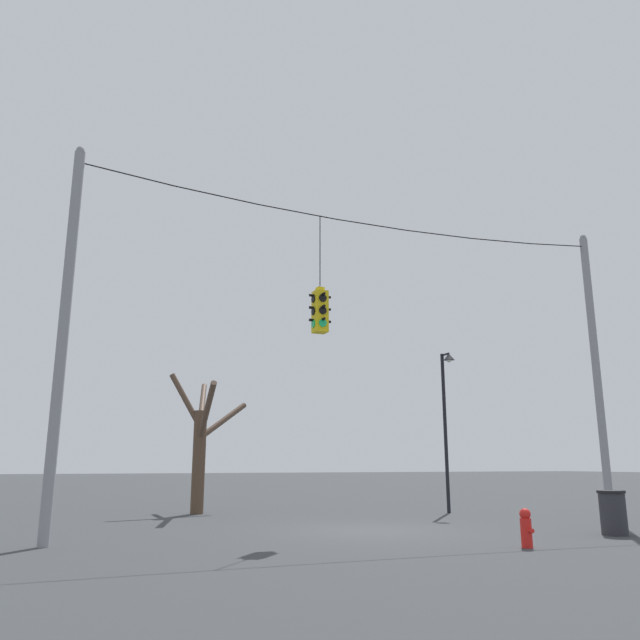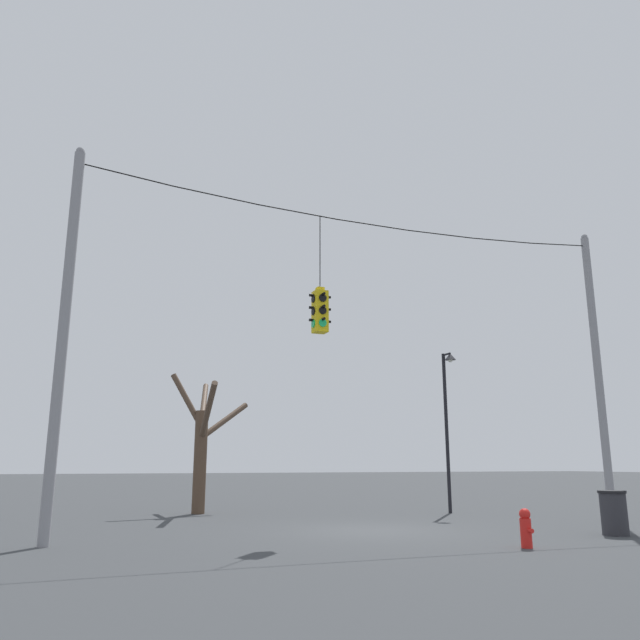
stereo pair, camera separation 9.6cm
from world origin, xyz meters
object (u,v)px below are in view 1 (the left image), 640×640
object	(u,v)px
utility_pole_right	(596,371)
traffic_light_near_right_pole	(320,311)
fire_hydrant	(526,528)
street_lamp	(447,405)
trash_bin	(613,512)
bare_tree	(201,441)
utility_pole_left	(63,333)

from	to	relation	value
utility_pole_right	traffic_light_near_right_pole	bearing A→B (deg)	180.00
fire_hydrant	street_lamp	bearing A→B (deg)	65.78
trash_bin	bare_tree	bearing A→B (deg)	127.42
trash_bin	street_lamp	bearing A→B (deg)	88.37
street_lamp	fire_hydrant	world-z (taller)	street_lamp
utility_pole_left	traffic_light_near_right_pole	xyz separation A→B (m)	(5.95, 0.00, 1.04)
utility_pole_left	trash_bin	distance (m)	13.13
utility_pole_right	bare_tree	size ratio (longest dim) A/B	1.76
bare_tree	fire_hydrant	bearing A→B (deg)	-68.92
traffic_light_near_right_pole	utility_pole_left	bearing A→B (deg)	-180.00
fire_hydrant	trash_bin	size ratio (longest dim) A/B	0.75
street_lamp	trash_bin	xyz separation A→B (m)	(-0.20, -7.00, -3.10)
bare_tree	fire_hydrant	distance (m)	12.05
traffic_light_near_right_pole	bare_tree	size ratio (longest dim) A/B	0.63
utility_pole_right	fire_hydrant	size ratio (longest dim) A/B	11.60
street_lamp	utility_pole_left	bearing A→B (deg)	-160.88
utility_pole_left	utility_pole_right	size ratio (longest dim) A/B	1.00
traffic_light_near_right_pole	trash_bin	xyz separation A→B (m)	(6.32, -2.68, -4.89)
bare_tree	utility_pole_right	bearing A→B (deg)	-35.28
street_lamp	fire_hydrant	size ratio (longest dim) A/B	7.22
utility_pole_left	utility_pole_right	world-z (taller)	same
utility_pole_left	trash_bin	size ratio (longest dim) A/B	8.69
traffic_light_near_right_pole	bare_tree	world-z (taller)	traffic_light_near_right_pole
utility_pole_right	bare_tree	xyz separation A→B (m)	(-10.41, 7.37, -1.97)
traffic_light_near_right_pole	trash_bin	bearing A→B (deg)	-22.98
traffic_light_near_right_pole	trash_bin	size ratio (longest dim) A/B	3.11
bare_tree	fire_hydrant	xyz separation A→B (m)	(4.27, -11.08, -2.00)
street_lamp	traffic_light_near_right_pole	bearing A→B (deg)	-146.45
street_lamp	trash_bin	world-z (taller)	street_lamp
street_lamp	fire_hydrant	distance (m)	9.38
utility_pole_left	street_lamp	xyz separation A→B (m)	(12.46, 4.32, -0.75)
trash_bin	traffic_light_near_right_pole	bearing A→B (deg)	157.02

